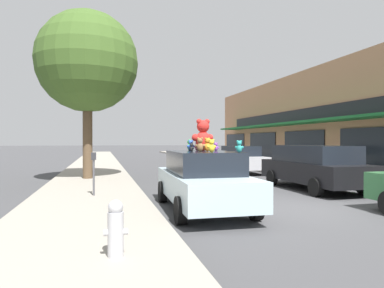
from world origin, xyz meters
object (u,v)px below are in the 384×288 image
Objects in this scene: parked_car_far_center at (313,166)px; parking_meter at (94,168)px; teddy_bear_pink at (197,146)px; fire_hydrant at (116,228)px; teddy_bear_blue at (191,145)px; teddy_bear_giant at (203,135)px; teddy_bear_teal at (239,147)px; plush_art_car at (203,180)px; teddy_bear_black at (192,147)px; teddy_bear_orange at (207,145)px; teddy_bear_yellow at (212,146)px; parked_car_far_right at (241,159)px; street_tree at (87,62)px; teddy_bear_purple at (216,147)px; teddy_bear_brown at (200,145)px; teddy_bear_green at (190,145)px.

parking_meter is at bearing -176.54° from parked_car_far_center.
teddy_bear_pink is 0.31× the size of fire_hydrant.
teddy_bear_blue is 0.06× the size of parked_car_far_center.
teddy_bear_giant reaches higher than teddy_bear_teal.
plush_art_car is 15.12× the size of teddy_bear_blue.
teddy_bear_black is at bearing 39.09° from teddy_bear_giant.
teddy_bear_black is 0.45m from teddy_bear_orange.
parked_car_far_right is (4.96, 9.96, -0.89)m from teddy_bear_yellow.
street_tree is at bearing -93.82° from teddy_bear_pink.
teddy_bear_orange is 3.58m from parking_meter.
teddy_bear_pink is at bearing -63.75° from street_tree.
fire_hydrant is at bearing 30.60° from teddy_bear_pink.
teddy_bear_black is at bearing 63.56° from teddy_bear_purple.
teddy_bear_teal reaches higher than parked_car_far_right.
parked_car_far_center is (5.29, 2.59, -0.75)m from teddy_bear_black.
teddy_bear_giant is 10.14m from parked_car_far_right.
teddy_bear_brown is 0.08× the size of parked_car_far_right.
teddy_bear_green is 0.40× the size of fire_hydrant.
teddy_bear_purple reaches higher than teddy_bear_black.
parking_meter is (-2.74, 2.05, 0.20)m from plush_art_car.
teddy_bear_orange is at bearing -98.81° from teddy_bear_yellow.
teddy_bear_yellow reaches higher than fire_hydrant.
fire_hydrant is at bearing -119.63° from parked_car_far_right.
street_tree is (-3.21, 6.93, 3.47)m from teddy_bear_orange.
parking_meter is at bearing 23.92° from teddy_bear_black.
street_tree is (-8.06, -2.34, 4.38)m from parked_car_far_right.
teddy_bear_yellow is (0.01, -0.68, 0.87)m from plush_art_car.
teddy_bear_brown is 0.08× the size of parked_car_far_center.
street_tree reaches higher than teddy_bear_orange.
teddy_bear_orange is at bearing -104.37° from teddy_bear_black.
teddy_bear_blue is 0.95× the size of teddy_bear_yellow.
teddy_bear_brown is 0.75m from teddy_bear_pink.
teddy_bear_teal is (0.45, -1.03, -0.03)m from teddy_bear_orange.
teddy_bear_pink is at bearing -90.44° from teddy_bear_yellow.
plush_art_car is 1.35m from teddy_bear_green.
teddy_bear_purple is (0.41, 0.89, -0.04)m from teddy_bear_yellow.
teddy_bear_pink is 5.35m from parked_car_far_center.
teddy_bear_teal is at bearing 78.41° from teddy_bear_pink.
parking_meter is (-2.64, 1.03, -0.68)m from teddy_bear_green.
teddy_bear_giant reaches higher than teddy_bear_brown.
teddy_bear_blue is at bearing -49.18° from teddy_bear_giant.
teddy_bear_orange is (0.27, -0.65, 0.03)m from teddy_bear_blue.
fire_hydrant is (-2.23, -4.57, -1.09)m from teddy_bear_green.
street_tree reaches higher than parked_car_far_right.
teddy_bear_giant is at bearing -96.09° from teddy_bear_yellow.
teddy_bear_brown is at bearing 57.21° from fire_hydrant.
teddy_bear_orange reaches higher than teddy_bear_pink.
teddy_bear_brown reaches higher than parked_car_far_center.
street_tree reaches higher than teddy_bear_teal.
teddy_bear_purple is (0.51, -0.82, -0.04)m from teddy_bear_green.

